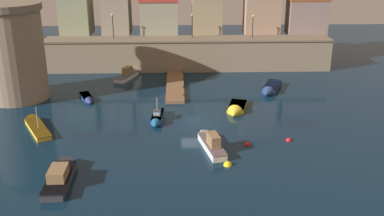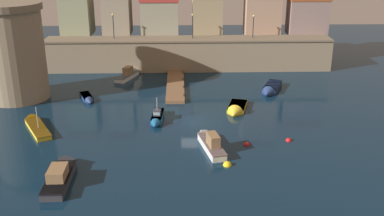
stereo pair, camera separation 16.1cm
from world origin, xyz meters
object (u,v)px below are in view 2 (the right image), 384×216
(moored_boat_7, at_px, (236,110))
(mooring_buoy_1, at_px, (247,145))
(fortress_tower, at_px, (13,51))
(moored_boat_6, at_px, (35,125))
(moored_boat_3, at_px, (157,118))
(moored_boat_5, at_px, (88,98))
(moored_boat_0, at_px, (61,173))
(quay_lamp_2, at_px, (253,23))
(moored_boat_2, at_px, (130,74))
(moored_boat_4, at_px, (270,89))
(mooring_buoy_0, at_px, (289,141))
(moored_boat_1, at_px, (210,142))
(quay_lamp_1, at_px, (193,22))
(mooring_buoy_2, at_px, (227,165))
(quay_lamp_0, at_px, (113,22))

(moored_boat_7, relative_size, mooring_buoy_1, 9.67)
(fortress_tower, xyz_separation_m, moored_boat_6, (4.64, -9.39, -5.63))
(moored_boat_3, xyz_separation_m, moored_boat_6, (-12.77, -1.18, -0.14))
(moored_boat_5, bearing_deg, moored_boat_3, 29.30)
(fortress_tower, distance_m, mooring_buoy_1, 30.60)
(moored_boat_0, xyz_separation_m, moored_boat_7, (16.33, 14.75, -0.25))
(quay_lamp_2, bearing_deg, fortress_tower, -157.94)
(moored_boat_2, height_order, moored_boat_4, moored_boat_2)
(moored_boat_5, bearing_deg, mooring_buoy_0, 38.60)
(quay_lamp_2, xyz_separation_m, moored_boat_1, (-8.10, -27.22, -6.44))
(quay_lamp_1, height_order, mooring_buoy_2, quay_lamp_1)
(quay_lamp_2, height_order, moored_boat_4, quay_lamp_2)
(moored_boat_7, bearing_deg, mooring_buoy_1, 14.92)
(fortress_tower, bearing_deg, quay_lamp_0, 50.38)
(moored_boat_3, bearing_deg, fortress_tower, -111.23)
(quay_lamp_1, distance_m, moored_boat_4, 16.20)
(fortress_tower, xyz_separation_m, moored_boat_5, (8.61, -1.14, -5.65))
(moored_boat_1, relative_size, moored_boat_7, 1.27)
(moored_boat_0, bearing_deg, mooring_buoy_0, -72.84)
(quay_lamp_1, xyz_separation_m, quay_lamp_2, (8.91, 0.00, -0.12))
(quay_lamp_2, bearing_deg, quay_lamp_0, -180.00)
(quay_lamp_1, xyz_separation_m, moored_boat_3, (-4.50, -20.69, -6.69))
(moored_boat_2, relative_size, moored_boat_3, 1.26)
(fortress_tower, xyz_separation_m, moored_boat_4, (31.64, 1.43, -5.54))
(moored_boat_3, distance_m, moored_boat_4, 17.18)
(fortress_tower, relative_size, moored_boat_7, 2.18)
(fortress_tower, relative_size, mooring_buoy_2, 15.15)
(mooring_buoy_0, bearing_deg, moored_boat_0, -161.81)
(fortress_tower, relative_size, moored_boat_4, 1.92)
(quay_lamp_0, distance_m, moored_boat_5, 15.37)
(fortress_tower, height_order, mooring_buoy_1, fortress_tower)
(fortress_tower, height_order, moored_boat_5, fortress_tower)
(quay_lamp_1, distance_m, moored_boat_2, 11.94)
(quay_lamp_0, height_order, quay_lamp_2, quay_lamp_0)
(moored_boat_0, relative_size, mooring_buoy_1, 12.75)
(quay_lamp_1, bearing_deg, moored_boat_5, -134.28)
(mooring_buoy_1, bearing_deg, quay_lamp_2, 80.55)
(moored_boat_1, bearing_deg, quay_lamp_2, -29.06)
(moored_boat_1, relative_size, moored_boat_5, 1.59)
(moored_boat_6, xyz_separation_m, mooring_buoy_1, (21.70, -5.02, -0.28))
(moored_boat_5, bearing_deg, moored_boat_0, -17.78)
(fortress_tower, xyz_separation_m, moored_boat_2, (12.80, 8.56, -5.44))
(quay_lamp_2, relative_size, moored_boat_5, 0.79)
(moored_boat_2, xyz_separation_m, mooring_buoy_0, (17.80, -22.13, -0.46))
(quay_lamp_0, xyz_separation_m, moored_boat_7, (16.00, -18.06, -6.89))
(moored_boat_4, bearing_deg, moored_boat_2, -87.76)
(moored_boat_2, bearing_deg, mooring_buoy_2, -134.71)
(moored_boat_3, relative_size, mooring_buoy_0, 8.30)
(quay_lamp_2, bearing_deg, moored_boat_1, -106.57)
(moored_boat_6, xyz_separation_m, mooring_buoy_0, (25.96, -4.18, -0.28))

